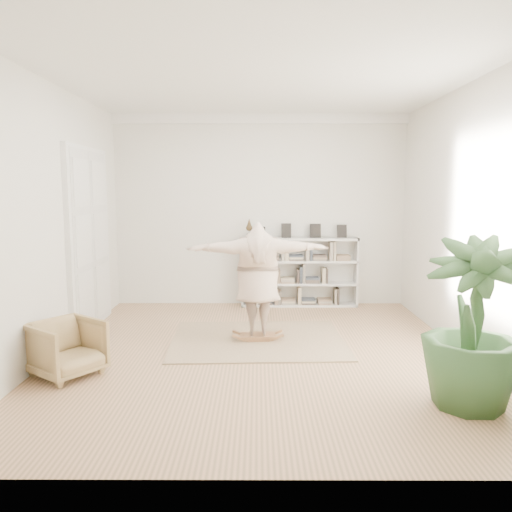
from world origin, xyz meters
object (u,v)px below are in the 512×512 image
(armchair, at_px, (67,348))
(houseplant, at_px, (472,323))
(bookshelf, at_px, (299,273))
(person, at_px, (258,276))
(rocker_board, at_px, (258,336))

(armchair, height_order, houseplant, houseplant)
(bookshelf, height_order, armchair, bookshelf)
(person, bearing_deg, armchair, 29.48)
(houseplant, bearing_deg, bookshelf, 106.93)
(bookshelf, relative_size, houseplant, 1.26)
(bookshelf, relative_size, armchair, 3.00)
(person, bearing_deg, bookshelf, -111.49)
(armchair, height_order, person, person)
(rocker_board, relative_size, houseplant, 0.30)
(rocker_board, height_order, houseplant, houseplant)
(houseplant, bearing_deg, armchair, 169.30)
(bookshelf, bearing_deg, houseplant, -73.07)
(armchair, relative_size, houseplant, 0.42)
(rocker_board, distance_m, houseplant, 3.20)
(armchair, relative_size, person, 0.36)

